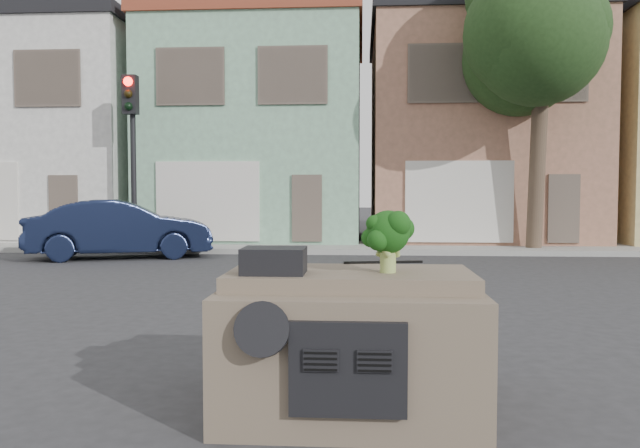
# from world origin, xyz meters

# --- Properties ---
(ground_plane) EXTENTS (120.00, 120.00, 0.00)m
(ground_plane) POSITION_xyz_m (0.00, 0.00, 0.00)
(ground_plane) COLOR #303033
(ground_plane) RESTS_ON ground
(sidewalk) EXTENTS (40.00, 3.00, 0.15)m
(sidewalk) POSITION_xyz_m (0.00, 10.50, 0.07)
(sidewalk) COLOR gray
(sidewalk) RESTS_ON ground
(townhouse_white) EXTENTS (7.20, 8.20, 7.55)m
(townhouse_white) POSITION_xyz_m (-11.00, 14.50, 3.77)
(townhouse_white) COLOR silver
(townhouse_white) RESTS_ON ground
(townhouse_mint) EXTENTS (7.20, 8.20, 7.55)m
(townhouse_mint) POSITION_xyz_m (-3.50, 14.50, 3.77)
(townhouse_mint) COLOR #7EAD8D
(townhouse_mint) RESTS_ON ground
(townhouse_tan) EXTENTS (7.20, 8.20, 7.55)m
(townhouse_tan) POSITION_xyz_m (4.00, 14.50, 3.77)
(townhouse_tan) COLOR #9B6952
(townhouse_tan) RESTS_ON ground
(navy_sedan) EXTENTS (4.92, 3.01, 1.53)m
(navy_sedan) POSITION_xyz_m (-6.20, 7.84, 0.00)
(navy_sedan) COLOR #141B36
(navy_sedan) RESTS_ON ground
(traffic_signal) EXTENTS (0.40, 0.40, 5.10)m
(traffic_signal) POSITION_xyz_m (-6.50, 9.50, 2.55)
(traffic_signal) COLOR black
(traffic_signal) RESTS_ON ground
(tree_near) EXTENTS (4.40, 4.00, 8.50)m
(tree_near) POSITION_xyz_m (5.00, 9.80, 4.25)
(tree_near) COLOR #1F3917
(tree_near) RESTS_ON ground
(car_dashboard) EXTENTS (2.00, 1.80, 1.12)m
(car_dashboard) POSITION_xyz_m (0.00, -3.00, 0.56)
(car_dashboard) COLOR brown
(car_dashboard) RESTS_ON ground
(instrument_hump) EXTENTS (0.48, 0.38, 0.20)m
(instrument_hump) POSITION_xyz_m (-0.58, -3.35, 1.22)
(instrument_hump) COLOR black
(instrument_hump) RESTS_ON car_dashboard
(wiper_arm) EXTENTS (0.69, 0.15, 0.02)m
(wiper_arm) POSITION_xyz_m (0.28, -2.62, 1.13)
(wiper_arm) COLOR black
(wiper_arm) RESTS_ON car_dashboard
(broccoli) EXTENTS (0.57, 0.57, 0.50)m
(broccoli) POSITION_xyz_m (0.30, -3.23, 1.37)
(broccoli) COLOR #10370D
(broccoli) RESTS_ON car_dashboard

